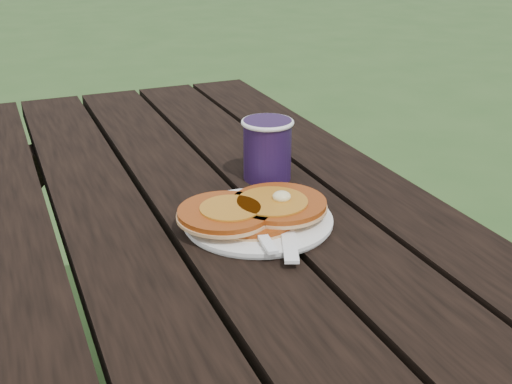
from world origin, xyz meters
name	(u,v)px	position (x,y,z in m)	size (l,w,h in m)	color
plate	(258,221)	(0.06, 0.03, 0.76)	(0.22, 0.22, 0.01)	white
pancake_stack	(254,210)	(0.05, 0.03, 0.77)	(0.23, 0.15, 0.04)	#9C4011
knife	(288,232)	(0.08, -0.04, 0.76)	(0.02, 0.18, 0.01)	white
fork	(262,235)	(0.04, -0.04, 0.77)	(0.03, 0.16, 0.01)	white
coffee_cup	(267,146)	(0.15, 0.19, 0.81)	(0.09, 0.09, 0.11)	#211136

